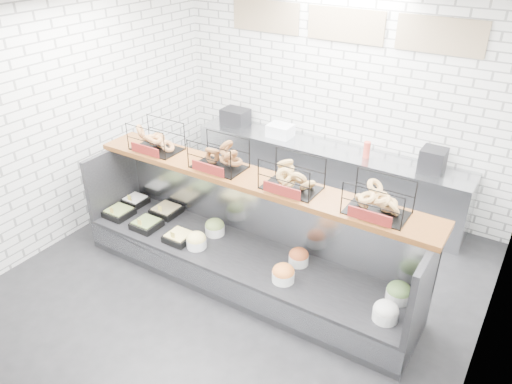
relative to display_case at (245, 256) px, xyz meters
The scene contains 5 objects.
ground 0.47m from the display_case, 89.18° to the right, with size 5.50×5.50×0.00m, color black.
room_shell 1.75m from the display_case, 88.90° to the left, with size 5.02×5.51×3.01m.
display_case is the anchor object (origin of this frame).
bagel_shelf 1.06m from the display_case, 89.10° to the left, with size 4.10×0.50×0.40m.
prep_counter 2.09m from the display_case, 90.10° to the left, with size 4.00×0.60×1.20m.
Camera 1 is at (2.56, -3.50, 3.74)m, focal length 35.00 mm.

